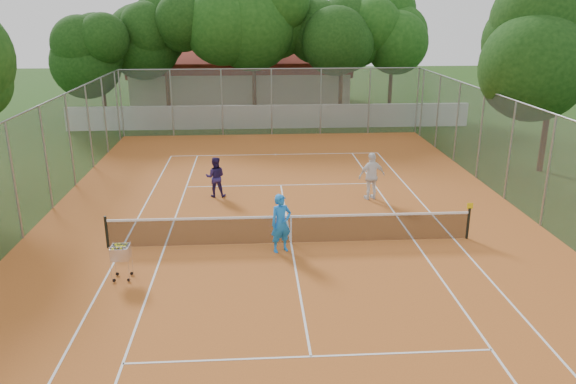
{
  "coord_description": "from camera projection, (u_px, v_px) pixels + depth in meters",
  "views": [
    {
      "loc": [
        -1.2,
        -17.04,
        7.35
      ],
      "look_at": [
        0.0,
        1.5,
        1.3
      ],
      "focal_mm": 35.0,
      "sensor_mm": 36.0,
      "label": 1
    }
  ],
  "objects": [
    {
      "name": "tropical_trees",
      "position": [
        268.0,
        46.0,
        37.85
      ],
      "size": [
        29.0,
        19.0,
        10.0
      ],
      "primitive_type": "cube",
      "color": "black",
      "rests_on": "ground"
    },
    {
      "name": "tennis_net",
      "position": [
        291.0,
        229.0,
        18.36
      ],
      "size": [
        11.88,
        0.1,
        0.98
      ],
      "primitive_type": "cube",
      "color": "black",
      "rests_on": "court_pad"
    },
    {
      "name": "boundary_wall",
      "position": [
        271.0,
        117.0,
        36.32
      ],
      "size": [
        26.0,
        0.3,
        1.5
      ],
      "primitive_type": "cube",
      "color": "silver",
      "rests_on": "ground"
    },
    {
      "name": "player_near",
      "position": [
        281.0,
        223.0,
        17.61
      ],
      "size": [
        0.81,
        0.68,
        1.89
      ],
      "primitive_type": "imported",
      "rotation": [
        0.0,
        0.0,
        0.39
      ],
      "color": "blue",
      "rests_on": "court_pad"
    },
    {
      "name": "clubhouse",
      "position": [
        241.0,
        77.0,
        45.23
      ],
      "size": [
        16.4,
        9.0,
        4.4
      ],
      "primitive_type": "cube",
      "color": "beige",
      "rests_on": "ground"
    },
    {
      "name": "perimeter_fence",
      "position": [
        291.0,
        186.0,
        17.9
      ],
      "size": [
        18.0,
        34.0,
        4.0
      ],
      "primitive_type": "cube",
      "color": "slate",
      "rests_on": "ground"
    },
    {
      "name": "player_far_left",
      "position": [
        215.0,
        177.0,
        22.88
      ],
      "size": [
        0.83,
        0.65,
        1.66
      ],
      "primitive_type": "imported",
      "rotation": [
        0.0,
        0.0,
        3.11
      ],
      "color": "#271C55",
      "rests_on": "court_pad"
    },
    {
      "name": "court_lines",
      "position": [
        291.0,
        243.0,
        18.51
      ],
      "size": [
        10.98,
        23.78,
        0.01
      ],
      "primitive_type": "cube",
      "color": "white",
      "rests_on": "court_pad"
    },
    {
      "name": "ground",
      "position": [
        291.0,
        243.0,
        18.52
      ],
      "size": [
        120.0,
        120.0,
        0.0
      ],
      "primitive_type": "plane",
      "color": "#19370F",
      "rests_on": "ground"
    },
    {
      "name": "player_far_right",
      "position": [
        372.0,
        176.0,
        22.52
      ],
      "size": [
        1.22,
        0.75,
        1.94
      ],
      "primitive_type": "imported",
      "rotation": [
        0.0,
        0.0,
        3.4
      ],
      "color": "white",
      "rests_on": "court_pad"
    },
    {
      "name": "court_pad",
      "position": [
        291.0,
        243.0,
        18.52
      ],
      "size": [
        18.0,
        34.0,
        0.02
      ],
      "primitive_type": "cube",
      "color": "#B45E23",
      "rests_on": "ground"
    },
    {
      "name": "ball_hopper",
      "position": [
        121.0,
        261.0,
        15.88
      ],
      "size": [
        0.62,
        0.62,
        1.1
      ],
      "primitive_type": "cube",
      "rotation": [
        0.0,
        0.0,
        -0.19
      ],
      "color": "silver",
      "rests_on": "court_pad"
    }
  ]
}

